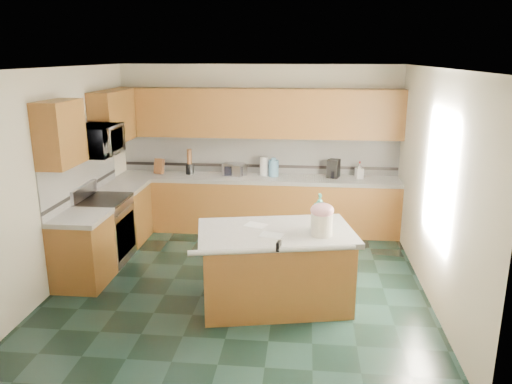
# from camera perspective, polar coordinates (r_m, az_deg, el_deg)

# --- Properties ---
(floor) EXTENTS (4.60, 4.60, 0.00)m
(floor) POSITION_cam_1_polar(r_m,az_deg,el_deg) (6.57, -1.63, -10.24)
(floor) COLOR black
(floor) RESTS_ON ground
(ceiling) EXTENTS (4.60, 4.60, 0.00)m
(ceiling) POSITION_cam_1_polar(r_m,az_deg,el_deg) (5.92, -1.84, 14.01)
(ceiling) COLOR white
(ceiling) RESTS_ON ground
(wall_back) EXTENTS (4.60, 0.04, 2.70)m
(wall_back) POSITION_cam_1_polar(r_m,az_deg,el_deg) (8.36, 0.34, 5.13)
(wall_back) COLOR silver
(wall_back) RESTS_ON ground
(wall_front) EXTENTS (4.60, 0.04, 2.70)m
(wall_front) POSITION_cam_1_polar(r_m,az_deg,el_deg) (3.93, -6.15, -7.05)
(wall_front) COLOR silver
(wall_front) RESTS_ON ground
(wall_left) EXTENTS (0.04, 4.60, 2.70)m
(wall_left) POSITION_cam_1_polar(r_m,az_deg,el_deg) (6.81, -21.49, 1.64)
(wall_left) COLOR silver
(wall_left) RESTS_ON ground
(wall_right) EXTENTS (0.04, 4.60, 2.70)m
(wall_right) POSITION_cam_1_polar(r_m,az_deg,el_deg) (6.25, 19.86, 0.65)
(wall_right) COLOR silver
(wall_right) RESTS_ON ground
(back_base_cab) EXTENTS (4.60, 0.60, 0.86)m
(back_base_cab) POSITION_cam_1_polar(r_m,az_deg,el_deg) (8.27, 0.12, -1.55)
(back_base_cab) COLOR #543615
(back_base_cab) RESTS_ON ground
(back_countertop) EXTENTS (4.60, 0.64, 0.06)m
(back_countertop) POSITION_cam_1_polar(r_m,az_deg,el_deg) (8.15, 0.12, 1.55)
(back_countertop) COLOR white
(back_countertop) RESTS_ON back_base_cab
(back_upper_cab) EXTENTS (4.60, 0.33, 0.78)m
(back_upper_cab) POSITION_cam_1_polar(r_m,az_deg,el_deg) (8.10, 0.22, 9.01)
(back_upper_cab) COLOR #543615
(back_upper_cab) RESTS_ON wall_back
(back_backsplash) EXTENTS (4.60, 0.02, 0.63)m
(back_backsplash) POSITION_cam_1_polar(r_m,az_deg,el_deg) (8.35, 0.32, 4.32)
(back_backsplash) COLOR silver
(back_backsplash) RESTS_ON back_countertop
(back_accent_band) EXTENTS (4.60, 0.01, 0.05)m
(back_accent_band) POSITION_cam_1_polar(r_m,az_deg,el_deg) (8.39, 0.31, 3.00)
(back_accent_band) COLOR black
(back_accent_band) RESTS_ON back_countertop
(left_base_cab_rear) EXTENTS (0.60, 0.82, 0.86)m
(left_base_cab_rear) POSITION_cam_1_polar(r_m,az_deg,el_deg) (8.05, -14.72, -2.55)
(left_base_cab_rear) COLOR #543615
(left_base_cab_rear) RESTS_ON ground
(left_counter_rear) EXTENTS (0.64, 0.82, 0.06)m
(left_counter_rear) POSITION_cam_1_polar(r_m,az_deg,el_deg) (7.93, -14.94, 0.62)
(left_counter_rear) COLOR white
(left_counter_rear) RESTS_ON left_base_cab_rear
(left_base_cab_front) EXTENTS (0.60, 0.72, 0.86)m
(left_base_cab_front) POSITION_cam_1_polar(r_m,az_deg,el_deg) (6.73, -19.20, -6.52)
(left_base_cab_front) COLOR #543615
(left_base_cab_front) RESTS_ON ground
(left_counter_front) EXTENTS (0.64, 0.72, 0.06)m
(left_counter_front) POSITION_cam_1_polar(r_m,az_deg,el_deg) (6.58, -19.55, -2.79)
(left_counter_front) COLOR white
(left_counter_front) RESTS_ON left_base_cab_front
(left_backsplash) EXTENTS (0.02, 2.30, 0.63)m
(left_backsplash) POSITION_cam_1_polar(r_m,az_deg,el_deg) (7.30, -19.26, 1.80)
(left_backsplash) COLOR silver
(left_backsplash) RESTS_ON wall_left
(left_accent_band) EXTENTS (0.01, 2.30, 0.05)m
(left_accent_band) POSITION_cam_1_polar(r_m,az_deg,el_deg) (7.34, -19.08, 0.32)
(left_accent_band) COLOR black
(left_accent_band) RESTS_ON wall_left
(left_upper_cab_rear) EXTENTS (0.33, 1.09, 0.78)m
(left_upper_cab_rear) POSITION_cam_1_polar(r_m,az_deg,el_deg) (7.91, -16.06, 8.27)
(left_upper_cab_rear) COLOR #543615
(left_upper_cab_rear) RESTS_ON wall_left
(left_upper_cab_front) EXTENTS (0.33, 0.72, 0.78)m
(left_upper_cab_front) POSITION_cam_1_polar(r_m,az_deg,el_deg) (6.41, -21.49, 6.23)
(left_upper_cab_front) COLOR #543615
(left_upper_cab_front) RESTS_ON wall_left
(range_body) EXTENTS (0.60, 0.76, 0.88)m
(range_body) POSITION_cam_1_polar(r_m,az_deg,el_deg) (7.36, -16.83, -4.35)
(range_body) COLOR #B7B7BC
(range_body) RESTS_ON ground
(range_oven_door) EXTENTS (0.02, 0.68, 0.55)m
(range_oven_door) POSITION_cam_1_polar(r_m,az_deg,el_deg) (7.27, -14.68, -4.77)
(range_oven_door) COLOR black
(range_oven_door) RESTS_ON range_body
(range_cooktop) EXTENTS (0.62, 0.78, 0.04)m
(range_cooktop) POSITION_cam_1_polar(r_m,az_deg,el_deg) (7.22, -17.11, -0.91)
(range_cooktop) COLOR black
(range_cooktop) RESTS_ON range_body
(range_handle) EXTENTS (0.02, 0.66, 0.02)m
(range_handle) POSITION_cam_1_polar(r_m,az_deg,el_deg) (7.14, -14.66, -1.92)
(range_handle) COLOR #B7B7BC
(range_handle) RESTS_ON range_body
(range_backguard) EXTENTS (0.06, 0.76, 0.18)m
(range_backguard) POSITION_cam_1_polar(r_m,az_deg,el_deg) (7.29, -19.07, 0.06)
(range_backguard) COLOR #B7B7BC
(range_backguard) RESTS_ON range_body
(microwave) EXTENTS (0.50, 0.73, 0.41)m
(microwave) POSITION_cam_1_polar(r_m,az_deg,el_deg) (7.04, -17.65, 5.61)
(microwave) COLOR #B7B7BC
(microwave) RESTS_ON wall_left
(island_base) EXTENTS (1.81, 1.26, 0.86)m
(island_base) POSITION_cam_1_polar(r_m,az_deg,el_deg) (5.87, 2.23, -8.88)
(island_base) COLOR #543615
(island_base) RESTS_ON ground
(island_top) EXTENTS (1.93, 1.38, 0.06)m
(island_top) POSITION_cam_1_polar(r_m,az_deg,el_deg) (5.70, 2.28, -4.67)
(island_top) COLOR white
(island_top) RESTS_ON island_base
(island_bullnose) EXTENTS (1.73, 0.41, 0.06)m
(island_bullnose) POSITION_cam_1_polar(r_m,az_deg,el_deg) (5.21, 1.92, -6.64)
(island_bullnose) COLOR white
(island_bullnose) RESTS_ON island_base
(treat_jar) EXTENTS (0.26, 0.26, 0.25)m
(treat_jar) POSITION_cam_1_polar(r_m,az_deg,el_deg) (5.54, 7.51, -3.69)
(treat_jar) COLOR white
(treat_jar) RESTS_ON island_top
(treat_jar_lid) EXTENTS (0.26, 0.26, 0.16)m
(treat_jar_lid) POSITION_cam_1_polar(r_m,az_deg,el_deg) (5.49, 7.57, -2.08)
(treat_jar_lid) COLOR pink
(treat_jar_lid) RESTS_ON treat_jar
(treat_jar_knob) EXTENTS (0.08, 0.03, 0.03)m
(treat_jar_knob) POSITION_cam_1_polar(r_m,az_deg,el_deg) (5.47, 7.59, -1.55)
(treat_jar_knob) COLOR tan
(treat_jar_knob) RESTS_ON treat_jar_lid
(treat_jar_knob_end_l) EXTENTS (0.05, 0.05, 0.05)m
(treat_jar_knob_end_l) POSITION_cam_1_polar(r_m,az_deg,el_deg) (5.47, 7.14, -1.54)
(treat_jar_knob_end_l) COLOR tan
(treat_jar_knob_end_l) RESTS_ON treat_jar_lid
(treat_jar_knob_end_r) EXTENTS (0.05, 0.05, 0.05)m
(treat_jar_knob_end_r) POSITION_cam_1_polar(r_m,az_deg,el_deg) (5.48, 8.04, -1.56)
(treat_jar_knob_end_r) COLOR tan
(treat_jar_knob_end_r) RESTS_ON treat_jar_lid
(soap_bottle_island) EXTENTS (0.18, 0.18, 0.42)m
(soap_bottle_island) POSITION_cam_1_polar(r_m,az_deg,el_deg) (5.68, 7.27, -2.29)
(soap_bottle_island) COLOR #3CAF97
(soap_bottle_island) RESTS_ON island_top
(paper_sheet_a) EXTENTS (0.29, 0.24, 0.00)m
(paper_sheet_a) POSITION_cam_1_polar(r_m,az_deg,el_deg) (5.53, 1.77, -4.94)
(paper_sheet_a) COLOR white
(paper_sheet_a) RESTS_ON island_top
(paper_sheet_b) EXTENTS (0.30, 0.26, 0.00)m
(paper_sheet_b) POSITION_cam_1_polar(r_m,az_deg,el_deg) (5.85, -0.00, -3.79)
(paper_sheet_b) COLOR white
(paper_sheet_b) RESTS_ON island_top
(clamp_body) EXTENTS (0.05, 0.11, 0.10)m
(clamp_body) POSITION_cam_1_polar(r_m,az_deg,el_deg) (5.21, 2.61, -6.17)
(clamp_body) COLOR black
(clamp_body) RESTS_ON island_top
(clamp_handle) EXTENTS (0.02, 0.08, 0.02)m
(clamp_handle) POSITION_cam_1_polar(r_m,az_deg,el_deg) (5.16, 2.56, -6.64)
(clamp_handle) COLOR black
(clamp_handle) RESTS_ON island_top
(knife_block) EXTENTS (0.15, 0.20, 0.28)m
(knife_block) POSITION_cam_1_polar(r_m,az_deg,el_deg) (8.48, -11.01, 2.90)
(knife_block) COLOR #472814
(knife_block) RESTS_ON back_countertop
(utensil_crock) EXTENTS (0.14, 0.14, 0.17)m
(utensil_crock) POSITION_cam_1_polar(r_m,az_deg,el_deg) (8.38, -7.58, 2.62)
(utensil_crock) COLOR black
(utensil_crock) RESTS_ON back_countertop
(utensil_bundle) EXTENTS (0.08, 0.08, 0.25)m
(utensil_bundle) POSITION_cam_1_polar(r_m,az_deg,el_deg) (8.34, -7.63, 4.04)
(utensil_bundle) COLOR #472814
(utensil_bundle) RESTS_ON utensil_crock
(toaster_oven) EXTENTS (0.40, 0.34, 0.20)m
(toaster_oven) POSITION_cam_1_polar(r_m,az_deg,el_deg) (8.21, -2.49, 2.56)
(toaster_oven) COLOR #B7B7BC
(toaster_oven) RESTS_ON back_countertop
(toaster_oven_door) EXTENTS (0.30, 0.01, 0.16)m
(toaster_oven_door) POSITION_cam_1_polar(r_m,az_deg,el_deg) (8.11, -2.60, 2.39)
(toaster_oven_door) COLOR black
(toaster_oven_door) RESTS_ON toaster_oven
(paper_towel) EXTENTS (0.14, 0.14, 0.30)m
(paper_towel) POSITION_cam_1_polar(r_m,az_deg,el_deg) (8.19, 0.92, 2.93)
(paper_towel) COLOR white
(paper_towel) RESTS_ON back_countertop
(paper_towel_base) EXTENTS (0.20, 0.20, 0.01)m
(paper_towel_base) POSITION_cam_1_polar(r_m,az_deg,el_deg) (8.23, 0.92, 1.95)
(paper_towel_base) COLOR #B7B7BC
(paper_towel_base) RESTS_ON back_countertop
(water_jug) EXTENTS (0.16, 0.16, 0.27)m
(water_jug) POSITION_cam_1_polar(r_m,az_deg,el_deg) (8.15, 2.02, 2.72)
(water_jug) COLOR #6198BF
(water_jug) RESTS_ON back_countertop
(water_jug_neck) EXTENTS (0.08, 0.08, 0.04)m
(water_jug_neck) POSITION_cam_1_polar(r_m,az_deg,el_deg) (8.12, 2.03, 3.78)
(water_jug_neck) COLOR #6198BF
(water_jug_neck) RESTS_ON water_jug
(coffee_maker) EXTENTS (0.23, 0.24, 0.30)m
(coffee_maker) POSITION_cam_1_polar(r_m,az_deg,el_deg) (8.16, 8.85, 2.67)
(coffee_maker) COLOR black
(coffee_maker) RESTS_ON back_countertop
(coffee_carafe) EXTENTS (0.12, 0.12, 0.12)m
(coffee_carafe) POSITION_cam_1_polar(r_m,az_deg,el_deg) (8.14, 8.84, 2.00)
(coffee_carafe) COLOR black
(coffee_carafe) RESTS_ON back_countertop
(soap_bottle_back) EXTENTS (0.14, 0.14, 0.25)m
(soap_bottle_back) POSITION_cam_1_polar(r_m,az_deg,el_deg) (8.17, 11.73, 2.38)
(soap_bottle_back) COLOR white
(soap_bottle_back) RESTS_ON back_countertop
(soap_back_cap) EXTENTS (0.02, 0.02, 0.03)m
(soap_back_cap) POSITION_cam_1_polar(r_m,az_deg,el_deg) (8.14, 11.78, 3.34)
(soap_back_cap) COLOR red
(soap_back_cap) RESTS_ON soap_bottle_back
(window_light_proxy) EXTENTS (0.02, 1.40, 1.10)m
(window_light_proxy) POSITION_cam_1_polar(r_m,az_deg,el_deg) (6.02, 20.15, 1.55)
(window_light_proxy) COLOR white
(window_light_proxy) RESTS_ON wall_right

